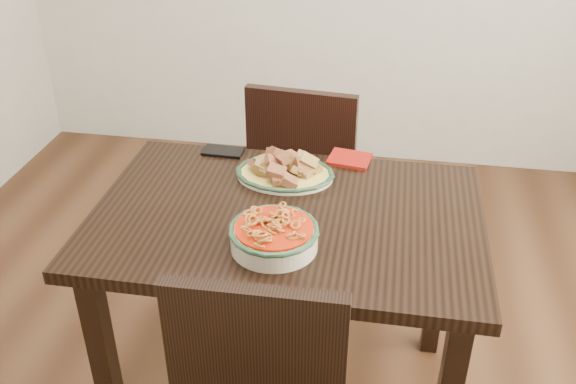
% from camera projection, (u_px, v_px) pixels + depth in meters
% --- Properties ---
extents(floor, '(3.50, 3.50, 0.00)m').
position_uv_depth(floor, '(285.00, 373.00, 2.33)').
color(floor, '#382011').
rests_on(floor, ground).
extents(dining_table, '(1.14, 0.76, 0.75)m').
position_uv_depth(dining_table, '(287.00, 242.00, 1.93)').
color(dining_table, black).
rests_on(dining_table, ground).
extents(chair_far, '(0.46, 0.46, 0.89)m').
position_uv_depth(chair_far, '(307.00, 171.00, 2.60)').
color(chair_far, black).
rests_on(chair_far, ground).
extents(fish_plate, '(0.31, 0.24, 0.11)m').
position_uv_depth(fish_plate, '(285.00, 165.00, 2.04)').
color(fish_plate, beige).
rests_on(fish_plate, dining_table).
extents(noodle_bowl, '(0.25, 0.25, 0.08)m').
position_uv_depth(noodle_bowl, '(274.00, 234.00, 1.71)').
color(noodle_bowl, beige).
rests_on(noodle_bowl, dining_table).
extents(smartphone, '(0.14, 0.08, 0.01)m').
position_uv_depth(smartphone, '(223.00, 151.00, 2.20)').
color(smartphone, black).
rests_on(smartphone, dining_table).
extents(napkin, '(0.15, 0.13, 0.01)m').
position_uv_depth(napkin, '(350.00, 159.00, 2.15)').
color(napkin, '#96130A').
rests_on(napkin, dining_table).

